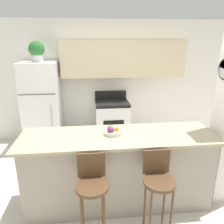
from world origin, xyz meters
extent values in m
plane|color=beige|center=(0.00, 0.00, 0.00)|extent=(14.00, 14.00, 0.00)
cube|color=white|center=(0.00, 2.29, 1.27)|extent=(5.60, 0.06, 2.55)
cube|color=beige|center=(0.37, 2.10, 1.77)|extent=(2.55, 0.32, 0.74)
cube|color=silver|center=(0.12, 2.12, 1.53)|extent=(0.72, 0.28, 0.12)
cube|color=gray|center=(0.00, 0.00, 0.48)|extent=(2.34, 0.62, 0.96)
cube|color=tan|center=(0.00, 0.00, 0.98)|extent=(2.46, 0.74, 0.03)
cube|color=white|center=(-1.30, 1.90, 0.59)|extent=(0.71, 0.67, 1.18)
cube|color=white|center=(-1.30, 1.90, 1.46)|extent=(0.71, 0.67, 0.56)
cube|color=#333333|center=(-1.30, 1.56, 1.18)|extent=(0.67, 0.01, 0.01)
cylinder|color=#B2B2B7|center=(-1.08, 1.55, 0.65)|extent=(0.02, 0.02, 0.65)
cube|color=white|center=(0.12, 1.92, 0.43)|extent=(0.69, 0.64, 0.85)
cube|color=black|center=(0.12, 1.92, 0.88)|extent=(0.69, 0.64, 0.06)
cube|color=black|center=(0.12, 2.22, 0.99)|extent=(0.69, 0.04, 0.16)
cube|color=black|center=(0.12, 1.60, 0.47)|extent=(0.41, 0.01, 0.27)
cylinder|color=#4C331E|center=(-0.35, -0.60, 0.71)|extent=(0.35, 0.35, 0.03)
cube|color=#4C331E|center=(-0.35, -0.45, 0.87)|extent=(0.29, 0.02, 0.28)
cylinder|color=#4C331E|center=(-0.24, -0.71, 0.35)|extent=(0.02, 0.02, 0.69)
cylinder|color=#4C331E|center=(-0.46, -0.48, 0.35)|extent=(0.02, 0.02, 0.69)
cylinder|color=#4C331E|center=(-0.24, -0.48, 0.35)|extent=(0.02, 0.02, 0.69)
cylinder|color=#4C331E|center=(0.35, -0.60, 0.71)|extent=(0.35, 0.35, 0.03)
cube|color=#4C331E|center=(0.35, -0.45, 0.87)|extent=(0.29, 0.02, 0.28)
cylinder|color=#4C331E|center=(0.24, -0.71, 0.35)|extent=(0.02, 0.02, 0.69)
cylinder|color=#4C331E|center=(0.46, -0.71, 0.35)|extent=(0.02, 0.02, 0.69)
cylinder|color=#4C331E|center=(0.24, -0.48, 0.35)|extent=(0.02, 0.02, 0.69)
cylinder|color=#4C331E|center=(0.46, -0.48, 0.35)|extent=(0.02, 0.02, 0.69)
cylinder|color=silver|center=(-1.30, 1.90, 1.80)|extent=(0.21, 0.21, 0.13)
sphere|color=#286B2D|center=(-1.30, 1.90, 1.97)|extent=(0.29, 0.29, 0.29)
cylinder|color=silver|center=(-0.07, 0.04, 1.02)|extent=(0.22, 0.22, 0.05)
sphere|color=orange|center=(-0.02, 0.03, 1.06)|extent=(0.06, 0.06, 0.06)
sphere|color=#4C7F2D|center=(-0.10, 0.07, 1.07)|extent=(0.07, 0.07, 0.07)
sphere|color=#7A2D56|center=(-0.10, 0.00, 1.07)|extent=(0.09, 0.09, 0.09)
cylinder|color=black|center=(-0.73, 1.66, 0.19)|extent=(0.28, 0.28, 0.38)
camera|label=1|loc=(-0.35, -2.47, 2.10)|focal=35.00mm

